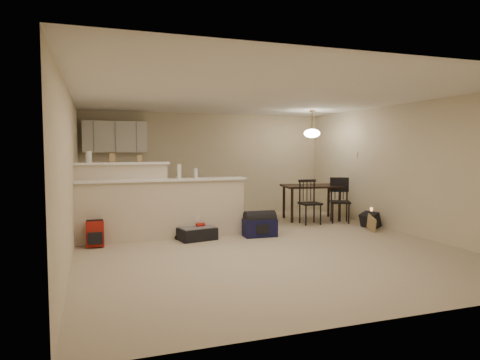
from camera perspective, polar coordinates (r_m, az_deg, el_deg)
name	(u,v)px	position (r m, az deg, el deg)	size (l,w,h in m)	color
room	(259,171)	(7.31, 2.52, 1.20)	(7.00, 7.02, 2.50)	#B6A68C
breakfast_bar	(148,205)	(7.90, -12.15, -3.34)	(3.08, 0.58, 1.39)	beige
upper_cabinets	(115,137)	(10.13, -16.34, 5.55)	(1.40, 0.34, 0.70)	white
kitchen_counter	(126,201)	(10.08, -15.00, -2.68)	(1.80, 0.60, 0.90)	white
thermostat	(356,154)	(10.08, 15.22, 3.30)	(0.02, 0.12, 0.12)	beige
jar	(89,157)	(7.92, -19.51, 2.93)	(0.10, 0.10, 0.20)	silver
cereal_box	(112,158)	(7.92, -16.66, 2.85)	(0.10, 0.07, 0.16)	#9F8252
small_box	(139,159)	(7.96, -13.27, 2.78)	(0.08, 0.06, 0.12)	#9F8252
bottle_a	(179,171)	(7.85, -8.11, 1.15)	(0.07, 0.07, 0.26)	silver
bottle_b	(196,173)	(7.91, -5.89, 0.90)	(0.06, 0.06, 0.18)	silver
dining_table	(311,189)	(9.95, 9.48, -1.23)	(1.40, 1.05, 0.80)	black
pendant_lamp	(312,133)	(9.91, 9.57, 6.21)	(0.36, 0.36, 0.62)	brown
dining_chair_near	(310,202)	(9.35, 9.34, -2.93)	(0.42, 0.40, 0.96)	black
dining_chair_far	(340,201)	(9.69, 13.19, -2.71)	(0.42, 0.40, 0.97)	black
suitcase	(197,234)	(7.76, -5.74, -7.15)	(0.64, 0.42, 0.22)	black
red_backpack	(95,234)	(7.54, -18.77, -6.87)	(0.28, 0.18, 0.43)	maroon
navy_duffel	(260,228)	(8.01, 2.65, -6.36)	(0.60, 0.33, 0.33)	#111237
black_daypack	(370,220)	(9.28, 16.96, -5.16)	(0.35, 0.24, 0.30)	black
cardboard_sheet	(372,224)	(8.88, 17.14, -5.60)	(0.39, 0.02, 0.30)	#9F8252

